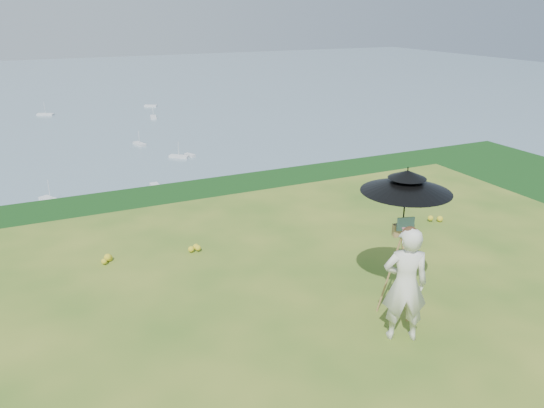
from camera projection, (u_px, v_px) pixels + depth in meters
name	position (u px, v px, depth m)	size (l,w,h in m)	color
ground	(373.00, 398.00, 5.83)	(14.00, 14.00, 0.00)	#39661D
shoreline_tier	(75.00, 283.00, 82.11)	(170.00, 28.00, 8.00)	#70685A
bay_water	(33.00, 104.00, 221.65)	(700.00, 700.00, 0.00)	#7798AB
slope_trees	(95.00, 271.00, 40.80)	(110.00, 50.00, 6.00)	#204F17
harbor_town	(70.00, 244.00, 79.84)	(110.00, 22.00, 5.00)	silver
wildflowers	(361.00, 380.00, 6.02)	(10.00, 10.50, 0.12)	gold
painter	(405.00, 284.00, 6.63)	(0.57, 0.37, 1.55)	white
field_easel	(400.00, 265.00, 7.22)	(0.55, 0.55, 1.46)	olive
sun_umbrella	(405.00, 201.00, 6.92)	(1.18, 1.18, 0.92)	black
painter_cap	(410.00, 230.00, 6.38)	(0.19, 0.23, 0.10)	pink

